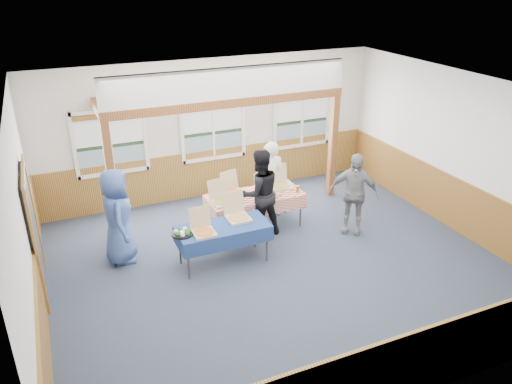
# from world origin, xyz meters

# --- Properties ---
(floor) EXTENTS (8.00, 8.00, 0.00)m
(floor) POSITION_xyz_m (0.00, 0.00, 0.00)
(floor) COLOR #2B3646
(floor) RESTS_ON ground
(ceiling) EXTENTS (8.00, 8.00, 0.00)m
(ceiling) POSITION_xyz_m (0.00, 0.00, 3.20)
(ceiling) COLOR white
(ceiling) RESTS_ON wall_back
(wall_back) EXTENTS (8.00, 0.00, 8.00)m
(wall_back) POSITION_xyz_m (0.00, 3.50, 1.60)
(wall_back) COLOR silver
(wall_back) RESTS_ON floor
(wall_front) EXTENTS (8.00, 0.00, 8.00)m
(wall_front) POSITION_xyz_m (0.00, -3.50, 1.60)
(wall_front) COLOR silver
(wall_front) RESTS_ON floor
(wall_left) EXTENTS (0.00, 8.00, 8.00)m
(wall_left) POSITION_xyz_m (-4.00, 0.00, 1.60)
(wall_left) COLOR silver
(wall_left) RESTS_ON floor
(wall_right) EXTENTS (0.00, 8.00, 8.00)m
(wall_right) POSITION_xyz_m (4.00, 0.00, 1.60)
(wall_right) COLOR silver
(wall_right) RESTS_ON floor
(wainscot_back) EXTENTS (7.98, 0.05, 1.10)m
(wainscot_back) POSITION_xyz_m (0.00, 3.48, 0.55)
(wainscot_back) COLOR brown
(wainscot_back) RESTS_ON floor
(wainscot_front) EXTENTS (7.98, 0.05, 1.10)m
(wainscot_front) POSITION_xyz_m (0.00, -3.48, 0.55)
(wainscot_front) COLOR brown
(wainscot_front) RESTS_ON floor
(wainscot_left) EXTENTS (0.05, 6.98, 1.10)m
(wainscot_left) POSITION_xyz_m (-3.98, 0.00, 0.55)
(wainscot_left) COLOR brown
(wainscot_left) RESTS_ON floor
(wainscot_right) EXTENTS (0.05, 6.98, 1.10)m
(wainscot_right) POSITION_xyz_m (3.98, 0.00, 0.55)
(wainscot_right) COLOR brown
(wainscot_right) RESTS_ON floor
(cased_opening) EXTENTS (0.06, 1.30, 2.10)m
(cased_opening) POSITION_xyz_m (-3.96, 0.90, 1.05)
(cased_opening) COLOR #353535
(cased_opening) RESTS_ON wall_left
(window_left) EXTENTS (1.56, 0.10, 1.46)m
(window_left) POSITION_xyz_m (-2.30, 3.46, 1.68)
(window_left) COLOR white
(window_left) RESTS_ON wall_back
(window_mid) EXTENTS (1.56, 0.10, 1.46)m
(window_mid) POSITION_xyz_m (0.00, 3.46, 1.68)
(window_mid) COLOR white
(window_mid) RESTS_ON wall_back
(window_right) EXTENTS (1.56, 0.10, 1.46)m
(window_right) POSITION_xyz_m (2.30, 3.46, 1.68)
(window_right) COLOR white
(window_right) RESTS_ON wall_back
(post_left) EXTENTS (0.15, 0.15, 2.40)m
(post_left) POSITION_xyz_m (-2.50, 2.30, 1.20)
(post_left) COLOR brown
(post_left) RESTS_ON floor
(post_right) EXTENTS (0.15, 0.15, 2.40)m
(post_right) POSITION_xyz_m (2.50, 2.30, 1.20)
(post_right) COLOR brown
(post_right) RESTS_ON floor
(cross_beam) EXTENTS (5.15, 0.18, 0.18)m
(cross_beam) POSITION_xyz_m (0.00, 2.30, 2.49)
(cross_beam) COLOR brown
(cross_beam) RESTS_ON post_left
(table_left) EXTENTS (1.74, 0.92, 0.76)m
(table_left) POSITION_xyz_m (-0.87, 0.47, 0.69)
(table_left) COLOR #353535
(table_left) RESTS_ON floor
(table_right) EXTENTS (1.98, 0.91, 0.76)m
(table_right) POSITION_xyz_m (0.19, 1.48, 0.70)
(table_right) COLOR #353535
(table_right) RESTS_ON floor
(pizza_box_a) EXTENTS (0.38, 0.47, 0.42)m
(pizza_box_a) POSITION_xyz_m (-1.27, 0.36, 0.82)
(pizza_box_a) COLOR #D0B08A
(pizza_box_a) RESTS_ON table_left
(pizza_box_b) EXTENTS (0.42, 0.51, 0.45)m
(pizza_box_b) POSITION_xyz_m (-0.52, 0.63, 0.82)
(pizza_box_b) COLOR #D0B08A
(pizza_box_b) RESTS_ON table_left
(pizza_box_c) EXTENTS (0.44, 0.51, 0.43)m
(pizza_box_c) POSITION_xyz_m (-0.57, 1.38, 0.82)
(pizza_box_c) COLOR #D0B08A
(pizza_box_c) RESTS_ON table_right
(pizza_box_d) EXTENTS (0.51, 0.58, 0.44)m
(pizza_box_d) POSITION_xyz_m (-0.17, 1.67, 0.82)
(pizza_box_d) COLOR #D0B08A
(pizza_box_d) RESTS_ON table_right
(pizza_box_e) EXTENTS (0.47, 0.54, 0.42)m
(pizza_box_e) POSITION_xyz_m (0.43, 1.40, 0.82)
(pizza_box_e) COLOR #D0B08A
(pizza_box_e) RESTS_ON table_right
(pizza_box_f) EXTENTS (0.45, 0.53, 0.44)m
(pizza_box_f) POSITION_xyz_m (0.84, 1.62, 0.82)
(pizza_box_f) COLOR #D0B08A
(pizza_box_f) RESTS_ON table_right
(veggie_tray) EXTENTS (0.39, 0.39, 0.09)m
(veggie_tray) POSITION_xyz_m (-1.62, 0.47, 0.79)
(veggie_tray) COLOR black
(veggie_tray) RESTS_ON table_left
(drink_glass) EXTENTS (0.07, 0.07, 0.15)m
(drink_glass) POSITION_xyz_m (1.04, 1.23, 0.83)
(drink_glass) COLOR #A2501B
(drink_glass) RESTS_ON table_right
(woman_white) EXTENTS (0.71, 0.58, 1.69)m
(woman_white) POSITION_xyz_m (0.74, 1.92, 0.84)
(woman_white) COLOR white
(woman_white) RESTS_ON floor
(woman_black) EXTENTS (0.90, 0.71, 1.82)m
(woman_black) POSITION_xyz_m (0.17, 1.21, 0.91)
(woman_black) COLOR black
(woman_black) RESTS_ON floor
(man_blue) EXTENTS (0.65, 0.93, 1.81)m
(man_blue) POSITION_xyz_m (-2.58, 1.31, 0.90)
(man_blue) COLOR #3D589A
(man_blue) RESTS_ON floor
(person_grey) EXTENTS (1.03, 0.96, 1.70)m
(person_grey) POSITION_xyz_m (1.95, 0.56, 0.85)
(person_grey) COLOR gray
(person_grey) RESTS_ON floor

